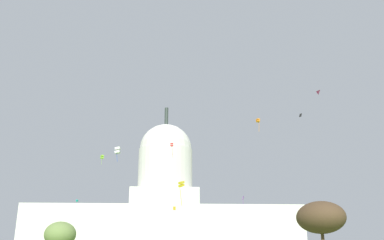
% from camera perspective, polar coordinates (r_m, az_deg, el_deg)
% --- Properties ---
extents(capitol_building, '(124.74, 26.75, 70.83)m').
position_cam_1_polar(capitol_building, '(194.60, -3.86, -12.57)').
color(capitol_building, silver).
rests_on(capitol_building, ground_plane).
extents(tree_east_mid, '(13.05, 13.56, 12.05)m').
position_cam_1_polar(tree_east_mid, '(89.23, 17.52, -12.84)').
color(tree_east_mid, '#4C3823').
rests_on(tree_east_mid, ground_plane).
extents(tree_west_mid, '(12.73, 12.92, 10.66)m').
position_cam_1_polar(tree_west_mid, '(130.43, -17.91, -14.95)').
color(tree_west_mid, '#4C3823').
rests_on(tree_west_mid, ground_plane).
extents(kite_white_mid, '(1.09, 1.03, 2.88)m').
position_cam_1_polar(kite_white_mid, '(79.30, -10.34, -4.19)').
color(kite_white_mid, white).
extents(kite_red_mid, '(0.83, 0.87, 4.08)m').
position_cam_1_polar(kite_red_mid, '(109.91, -2.84, -3.48)').
color(kite_red_mid, red).
extents(kite_gold_low, '(1.09, 0.66, 1.35)m').
position_cam_1_polar(kite_gold_low, '(158.43, -2.47, -12.20)').
color(kite_gold_low, gold).
extents(kite_magenta_mid, '(0.93, 1.81, 0.29)m').
position_cam_1_polar(kite_magenta_mid, '(72.47, 16.93, 3.62)').
color(kite_magenta_mid, '#D1339E').
extents(kite_black_high, '(0.92, 0.84, 1.20)m').
position_cam_1_polar(kite_black_high, '(131.84, 14.90, 0.65)').
color(kite_black_high, black).
extents(kite_turquoise_mid, '(0.92, 0.94, 0.84)m').
position_cam_1_polar(kite_turquoise_mid, '(163.04, -15.74, -10.79)').
color(kite_turquoise_mid, teal).
extents(kite_orange_mid, '(0.95, 0.97, 3.23)m').
position_cam_1_polar(kite_orange_mid, '(98.72, 9.19, -0.10)').
color(kite_orange_mid, orange).
extents(kite_lime_high, '(1.57, 1.59, 3.89)m').
position_cam_1_polar(kite_lime_high, '(168.08, -12.43, -5.07)').
color(kite_lime_high, '#8CD133').
extents(kite_yellow_low, '(0.97, 0.97, 3.52)m').
position_cam_1_polar(kite_yellow_low, '(58.58, -1.50, -9.01)').
color(kite_yellow_low, yellow).
extents(kite_violet_low, '(0.71, 0.95, 2.75)m').
position_cam_1_polar(kite_violet_low, '(124.65, 7.14, -10.81)').
color(kite_violet_low, purple).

